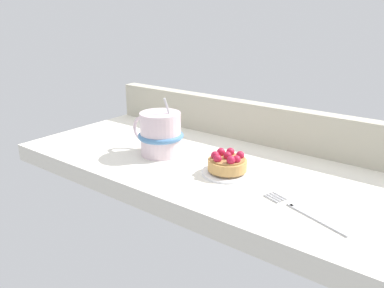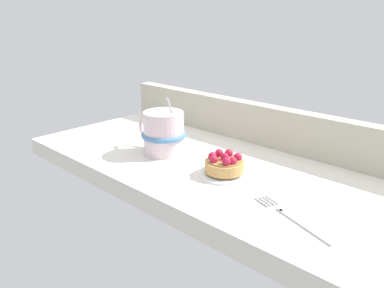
# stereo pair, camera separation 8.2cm
# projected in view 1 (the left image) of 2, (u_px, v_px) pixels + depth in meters

# --- Properties ---
(ground_plane) EXTENTS (0.89, 0.40, 0.04)m
(ground_plane) POSITION_uv_depth(u_px,v_px,m) (211.00, 170.00, 0.85)
(ground_plane) COLOR silver
(window_rail_back) EXTENTS (0.87, 0.04, 0.10)m
(window_rail_back) POSITION_uv_depth(u_px,v_px,m) (252.00, 122.00, 0.96)
(window_rail_back) COLOR #B2AD99
(window_rail_back) RESTS_ON ground_plane
(dessert_plate) EXTENTS (0.10, 0.10, 0.01)m
(dessert_plate) POSITION_uv_depth(u_px,v_px,m) (227.00, 172.00, 0.78)
(dessert_plate) COLOR white
(dessert_plate) RESTS_ON ground_plane
(raspberry_tart) EXTENTS (0.08, 0.08, 0.04)m
(raspberry_tart) POSITION_uv_depth(u_px,v_px,m) (227.00, 162.00, 0.77)
(raspberry_tart) COLOR tan
(raspberry_tart) RESTS_ON dessert_plate
(coffee_mug) EXTENTS (0.14, 0.10, 0.13)m
(coffee_mug) POSITION_uv_depth(u_px,v_px,m) (160.00, 134.00, 0.87)
(coffee_mug) COLOR silver
(coffee_mug) RESTS_ON ground_plane
(dessert_fork) EXTENTS (0.16, 0.07, 0.01)m
(dessert_fork) POSITION_uv_depth(u_px,v_px,m) (303.00, 211.00, 0.63)
(dessert_fork) COLOR #B7B7BC
(dessert_fork) RESTS_ON ground_plane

